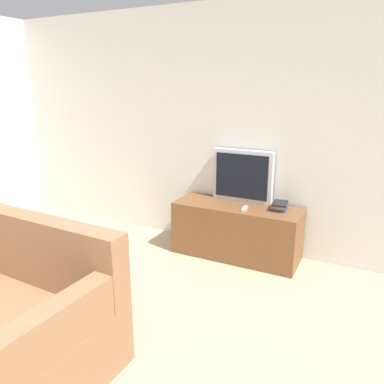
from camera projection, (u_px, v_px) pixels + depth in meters
wall_back at (236, 131)px, 4.00m from camera, size 9.00×0.06×2.60m
tv_stand at (236, 231)px, 3.97m from camera, size 1.32×0.47×0.57m
television at (243, 176)px, 3.99m from camera, size 0.65×0.09×0.55m
book_stack at (279, 206)px, 3.74m from camera, size 0.16×0.22×0.08m
remote_on_stand at (245, 209)px, 3.75m from camera, size 0.06×0.15×0.02m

